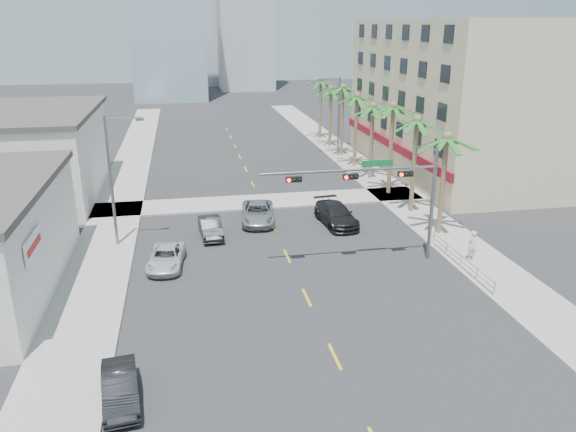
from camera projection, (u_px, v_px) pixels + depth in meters
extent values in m
plane|color=#262628|center=(324.00, 334.00, 27.78)|extent=(260.00, 260.00, 0.00)
cube|color=gray|center=(402.00, 201.00, 48.45)|extent=(4.00, 120.00, 0.15)
cube|color=gray|center=(115.00, 218.00, 44.24)|extent=(4.00, 120.00, 0.15)
cube|color=gray|center=(262.00, 202.00, 48.21)|extent=(80.00, 4.00, 0.15)
cube|color=beige|center=(463.00, 97.00, 57.08)|extent=(15.00, 28.00, 15.00)
cube|color=maroon|center=(390.00, 143.00, 57.21)|extent=(0.30, 28.00, 0.80)
cube|color=beige|center=(31.00, 156.00, 49.22)|extent=(11.00, 18.00, 7.20)
cylinder|color=slate|center=(432.00, 206.00, 35.62)|extent=(0.24, 0.24, 7.20)
cylinder|color=slate|center=(350.00, 170.00, 33.82)|extent=(11.00, 0.16, 0.16)
cube|color=#0C662D|center=(377.00, 163.00, 34.00)|extent=(2.00, 0.05, 0.40)
cube|color=black|center=(406.00, 174.00, 34.40)|extent=(0.95, 0.28, 0.32)
sphere|color=#FF0C05|center=(402.00, 175.00, 34.20)|extent=(0.22, 0.22, 0.22)
cube|color=black|center=(351.00, 177.00, 33.79)|extent=(0.95, 0.28, 0.32)
sphere|color=#FF0C05|center=(346.00, 177.00, 33.59)|extent=(0.22, 0.22, 0.22)
cube|color=black|center=(294.00, 179.00, 33.18)|extent=(0.95, 0.28, 0.32)
sphere|color=#FF0C05|center=(289.00, 180.00, 32.97)|extent=(0.22, 0.22, 0.22)
cylinder|color=brown|center=(442.00, 187.00, 39.80)|extent=(0.36, 0.36, 7.20)
cylinder|color=brown|center=(414.00, 167.00, 44.57)|extent=(0.36, 0.36, 7.56)
cylinder|color=brown|center=(391.00, 151.00, 49.35)|extent=(0.36, 0.36, 7.92)
cylinder|color=brown|center=(371.00, 143.00, 54.29)|extent=(0.36, 0.36, 7.20)
cylinder|color=brown|center=(356.00, 132.00, 59.07)|extent=(0.36, 0.36, 7.56)
cylinder|color=brown|center=(342.00, 122.00, 63.84)|extent=(0.36, 0.36, 7.92)
cylinder|color=brown|center=(330.00, 118.00, 68.79)|extent=(0.36, 0.36, 7.20)
cylinder|color=brown|center=(320.00, 110.00, 73.57)|extent=(0.36, 0.36, 7.56)
cylinder|color=slate|center=(111.00, 183.00, 37.37)|extent=(0.20, 0.20, 9.00)
cylinder|color=slate|center=(122.00, 118.00, 36.17)|extent=(2.20, 0.12, 0.12)
cube|color=slate|center=(140.00, 119.00, 36.39)|extent=(0.50, 0.25, 0.18)
cylinder|color=slate|center=(339.00, 117.00, 63.60)|extent=(0.20, 0.20, 9.00)
cylinder|color=slate|center=(330.00, 79.00, 62.01)|extent=(2.20, 0.12, 0.12)
cube|color=slate|center=(321.00, 80.00, 61.85)|extent=(0.50, 0.25, 0.18)
cylinder|color=silver|center=(461.00, 261.00, 34.99)|extent=(0.08, 8.00, 0.08)
cylinder|color=silver|center=(462.00, 256.00, 34.87)|extent=(0.08, 8.00, 0.08)
cylinder|color=silver|center=(495.00, 290.00, 31.28)|extent=(0.08, 0.08, 1.00)
cylinder|color=silver|center=(477.00, 275.00, 33.14)|extent=(0.08, 0.08, 1.00)
cylinder|color=silver|center=(461.00, 262.00, 35.00)|extent=(0.08, 0.08, 1.00)
cylinder|color=silver|center=(447.00, 250.00, 36.86)|extent=(0.08, 0.08, 1.00)
cylinder|color=silver|center=(434.00, 239.00, 38.72)|extent=(0.08, 0.08, 1.00)
imported|color=black|center=(120.00, 388.00, 22.63)|extent=(1.87, 4.14, 1.32)
imported|color=silver|center=(166.00, 258.00, 35.29)|extent=(2.59, 4.71, 1.25)
imported|color=black|center=(211.00, 227.00, 40.38)|extent=(1.73, 4.24, 1.37)
imported|color=#AFAFB3|center=(258.00, 213.00, 43.30)|extent=(3.08, 5.61, 1.49)
imported|color=black|center=(336.00, 214.00, 42.79)|extent=(2.69, 5.61, 1.58)
imported|color=silver|center=(472.00, 245.00, 35.91)|extent=(0.85, 0.73, 1.98)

